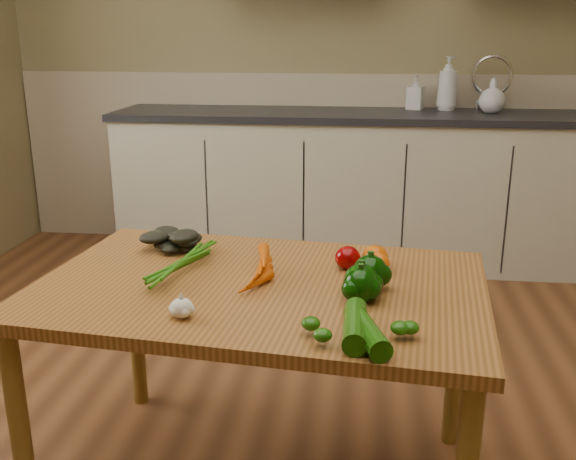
% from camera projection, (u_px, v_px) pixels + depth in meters
% --- Properties ---
extents(room, '(4.04, 5.04, 2.64)m').
position_uv_depth(room, '(276.00, 67.00, 1.75)').
color(room, brown).
rests_on(room, ground).
extents(counter_run, '(2.84, 0.64, 1.14)m').
position_uv_depth(counter_run, '(356.00, 186.00, 3.87)').
color(counter_run, '#BDB79D').
rests_on(counter_run, ground).
extents(table, '(1.32, 0.92, 0.67)m').
position_uv_depth(table, '(260.00, 307.00, 1.82)').
color(table, '#9E622D').
rests_on(table, ground).
extents(soap_bottle_a, '(0.17, 0.17, 0.31)m').
position_uv_depth(soap_bottle_a, '(448.00, 83.00, 3.78)').
color(soap_bottle_a, silver).
rests_on(soap_bottle_a, counter_run).
extents(soap_bottle_b, '(0.11, 0.11, 0.20)m').
position_uv_depth(soap_bottle_b, '(415.00, 92.00, 3.83)').
color(soap_bottle_b, silver).
rests_on(soap_bottle_b, counter_run).
extents(soap_bottle_c, '(0.18, 0.18, 0.19)m').
position_uv_depth(soap_bottle_c, '(493.00, 96.00, 3.68)').
color(soap_bottle_c, silver).
rests_on(soap_bottle_c, counter_run).
extents(carrot_bunch, '(0.25, 0.20, 0.06)m').
position_uv_depth(carrot_bunch, '(235.00, 267.00, 1.83)').
color(carrot_bunch, '#D65205').
rests_on(carrot_bunch, table).
extents(leafy_greens, '(0.18, 0.16, 0.09)m').
position_uv_depth(leafy_greens, '(171.00, 237.00, 2.05)').
color(leafy_greens, black).
rests_on(leafy_greens, table).
extents(garlic_bulb, '(0.06, 0.06, 0.05)m').
position_uv_depth(garlic_bulb, '(182.00, 308.00, 1.57)').
color(garlic_bulb, white).
rests_on(garlic_bulb, table).
extents(pepper_a, '(0.09, 0.09, 0.09)m').
position_uv_depth(pepper_a, '(361.00, 282.00, 1.68)').
color(pepper_a, '#073002').
rests_on(pepper_a, table).
extents(pepper_b, '(0.10, 0.10, 0.10)m').
position_uv_depth(pepper_b, '(370.00, 273.00, 1.74)').
color(pepper_b, '#073002').
rests_on(pepper_b, table).
extents(pepper_c, '(0.09, 0.09, 0.09)m').
position_uv_depth(pepper_c, '(360.00, 285.00, 1.66)').
color(pepper_c, '#073002').
rests_on(pepper_c, table).
extents(tomato_a, '(0.08, 0.08, 0.07)m').
position_uv_depth(tomato_a, '(348.00, 258.00, 1.89)').
color(tomato_a, '#820203').
rests_on(tomato_a, table).
extents(tomato_b, '(0.08, 0.08, 0.07)m').
position_uv_depth(tomato_b, '(375.00, 257.00, 1.90)').
color(tomato_b, '#DF5405').
rests_on(tomato_b, table).
extents(tomato_c, '(0.06, 0.06, 0.06)m').
position_uv_depth(tomato_c, '(379.00, 263.00, 1.86)').
color(tomato_c, '#DF5405').
rests_on(tomato_c, table).
extents(zucchini_a, '(0.11, 0.21, 0.05)m').
position_uv_depth(zucchini_a, '(367.00, 331.00, 1.44)').
color(zucchini_a, '#154807').
rests_on(zucchini_a, table).
extents(zucchini_b, '(0.06, 0.20, 0.06)m').
position_uv_depth(zucchini_b, '(355.00, 326.00, 1.47)').
color(zucchini_b, '#154807').
rests_on(zucchini_b, table).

